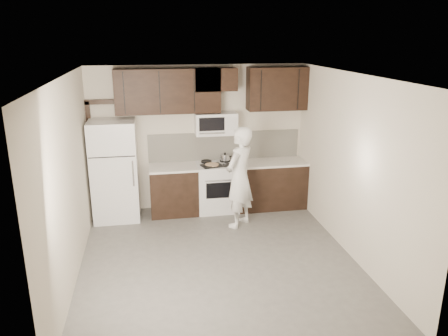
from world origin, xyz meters
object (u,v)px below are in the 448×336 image
object	(u,v)px
refrigerator	(115,171)
person	(239,177)
microwave	(216,124)
stove	(217,187)

from	to	relation	value
refrigerator	person	size ratio (longest dim) A/B	1.02
microwave	stove	bearing A→B (deg)	-89.90
person	stove	bearing A→B (deg)	-117.11
microwave	refrigerator	distance (m)	2.00
refrigerator	microwave	bearing A→B (deg)	5.15
stove	person	bearing A→B (deg)	-70.89
refrigerator	stove	bearing A→B (deg)	1.51
stove	microwave	bearing A→B (deg)	90.10
stove	refrigerator	bearing A→B (deg)	-178.49
microwave	refrigerator	size ratio (longest dim) A/B	0.42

